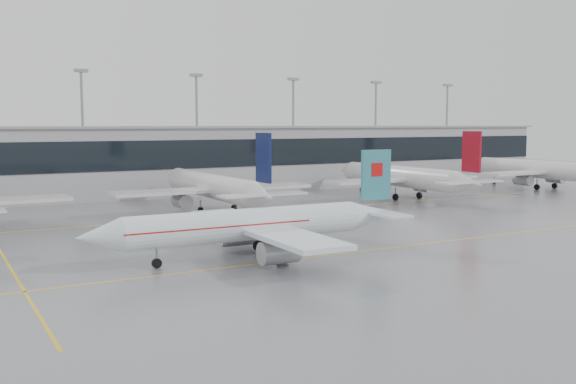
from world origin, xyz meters
TOP-DOWN VIEW (x-y plane):
  - ground at (0.00, 0.00)m, footprint 320.00×320.00m
  - taxi_line_main at (0.00, 0.00)m, footprint 120.00×0.25m
  - taxi_line_north at (0.00, 30.00)m, footprint 120.00×0.25m
  - taxi_line_cross at (-30.00, 15.00)m, footprint 0.25×60.00m
  - terminal at (0.00, 62.00)m, footprint 180.00×15.00m
  - terminal_glass at (0.00, 54.45)m, footprint 180.00×0.20m
  - terminal_roof at (0.00, 62.00)m, footprint 182.00×16.00m
  - light_masts at (0.00, 68.00)m, footprint 156.40×1.00m
  - air_canada_jet at (-8.56, 2.54)m, footprint 33.23×25.64m
  - parked_jet_c at (-0.00, 33.69)m, footprint 29.64×36.96m
  - parked_jet_d at (35.00, 33.69)m, footprint 29.64×36.96m
  - parked_jet_e at (70.00, 33.69)m, footprint 29.64×36.96m

SIDE VIEW (x-z plane):
  - ground at x=0.00m, z-range 0.00..0.00m
  - taxi_line_main at x=0.00m, z-range 0.00..0.01m
  - taxi_line_north at x=0.00m, z-range 0.00..0.01m
  - taxi_line_cross at x=-30.00m, z-range 0.00..0.01m
  - air_canada_jet at x=-8.56m, z-range -1.89..8.20m
  - parked_jet_c at x=0.00m, z-range -2.15..9.57m
  - parked_jet_d at x=35.00m, z-range -2.15..9.57m
  - parked_jet_e at x=70.00m, z-range -2.15..9.57m
  - terminal at x=0.00m, z-range 0.00..12.00m
  - terminal_glass at x=0.00m, z-range 5.00..10.00m
  - terminal_roof at x=0.00m, z-range 12.00..12.40m
  - light_masts at x=0.00m, z-range 2.04..24.64m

